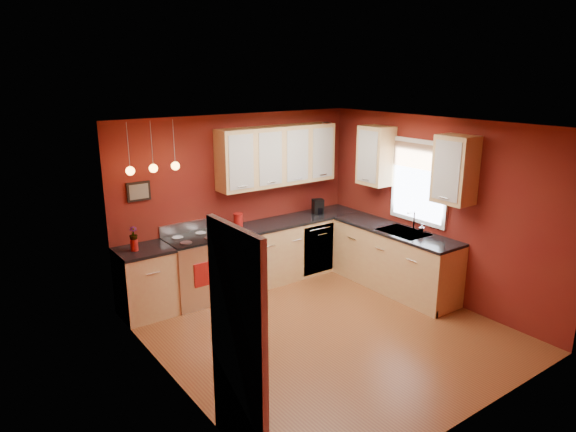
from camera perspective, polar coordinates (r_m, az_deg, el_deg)
floor at (r=6.71m, az=4.22°, el=-12.66°), size 4.20×4.20×0.00m
ceiling at (r=5.94m, az=4.73°, el=10.01°), size 4.00×4.20×0.02m
wall_back at (r=7.86m, az=-5.47°, el=1.76°), size 4.00×0.02×2.60m
wall_front at (r=4.90m, az=20.66°, el=-7.99°), size 4.00×0.02×2.60m
wall_left at (r=5.20m, az=-12.71°, el=-5.92°), size 0.02×4.20×2.60m
wall_right at (r=7.60m, az=16.06°, el=0.74°), size 0.02×4.20×2.60m
base_cabinets_back_left at (r=7.20m, az=-15.51°, el=-7.22°), size 0.70×0.60×0.90m
base_cabinets_back_right at (r=8.24m, az=0.13°, el=-3.67°), size 2.54×0.60×0.90m
base_cabinets_right at (r=7.91m, az=11.68°, el=-4.85°), size 0.60×2.10×0.90m
counter_back_left at (r=7.03m, az=-15.79°, el=-3.69°), size 0.70×0.62×0.04m
counter_back_right at (r=8.10m, az=0.13°, el=-0.53°), size 2.54×0.62×0.04m
counter_right at (r=7.76m, az=11.87°, el=-1.60°), size 0.62×2.10×0.04m
gas_range at (r=7.44m, az=-10.26°, el=-5.85°), size 0.76×0.64×1.11m
dishwasher_front at (r=8.24m, az=3.41°, el=-3.70°), size 0.60×0.02×0.80m
sink at (r=7.67m, az=12.70°, el=-1.90°), size 0.50×0.70×0.33m
window at (r=7.68m, az=14.41°, el=3.98°), size 0.06×1.02×1.22m
door_left_wall at (r=4.36m, az=-5.58°, el=-14.08°), size 0.12×0.82×2.05m
upper_cabinets_back at (r=7.90m, az=-1.17°, el=6.72°), size 2.00×0.35×0.90m
upper_cabinets_right at (r=7.54m, az=13.66°, el=5.84°), size 0.35×1.95×0.90m
wall_picture at (r=7.12m, az=-16.26°, el=2.64°), size 0.32×0.03×0.26m
pendant_lights at (r=6.78m, az=-14.74°, el=5.21°), size 0.71×0.11×0.66m
red_canister at (r=7.69m, az=-5.55°, el=-0.49°), size 0.15×0.15×0.22m
red_vase at (r=6.97m, az=-16.72°, el=-3.10°), size 0.10×0.10×0.15m
flowers at (r=6.92m, az=-16.82°, el=-1.92°), size 0.12×0.12×0.19m
coffee_maker at (r=8.40m, az=3.37°, el=0.99°), size 0.20×0.20×0.24m
soap_pump at (r=7.57m, az=14.64°, el=-1.42°), size 0.10×0.10×0.16m
dish_towel at (r=7.13m, az=-9.46°, el=-6.45°), size 0.25×0.02×0.33m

